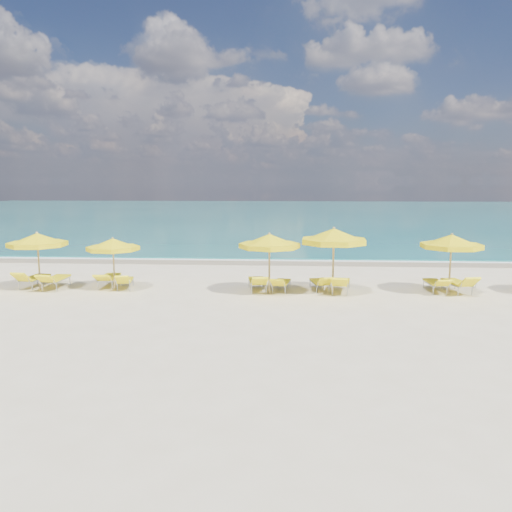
{
  "coord_description": "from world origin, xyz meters",
  "views": [
    {
      "loc": [
        1.32,
        -19.52,
        4.37
      ],
      "look_at": [
        0.0,
        1.5,
        1.2
      ],
      "focal_mm": 35.0,
      "sensor_mm": 36.0,
      "label": 1
    }
  ],
  "objects": [
    {
      "name": "lounger_2_left",
      "position": [
        -9.17,
        0.18,
        0.23
      ],
      "size": [
        0.8,
        1.93,
        0.83
      ],
      "rotation": [
        0.0,
        0.0,
        -0.1
      ],
      "color": "#A5A8AD",
      "rests_on": "ground"
    },
    {
      "name": "umbrella_3",
      "position": [
        -5.66,
        -0.07,
        1.83
      ],
      "size": [
        2.58,
        2.58,
        2.15
      ],
      "rotation": [
        0.0,
        0.0,
        0.25
      ],
      "color": "tan",
      "rests_on": "ground"
    },
    {
      "name": "umbrella_2",
      "position": [
        -8.7,
        -0.22,
        2.01
      ],
      "size": [
        2.92,
        2.92,
        2.36
      ],
      "rotation": [
        0.0,
        0.0,
        -0.3
      ],
      "color": "tan",
      "rests_on": "ground"
    },
    {
      "name": "lounger_6_left",
      "position": [
        7.25,
        0.36,
        0.22
      ],
      "size": [
        0.69,
        1.85,
        0.72
      ],
      "rotation": [
        0.0,
        0.0,
        0.06
      ],
      "color": "#A5A8AD",
      "rests_on": "ground"
    },
    {
      "name": "lounger_4_right",
      "position": [
        1.1,
        0.06,
        0.21
      ],
      "size": [
        0.84,
        1.77,
        0.7
      ],
      "rotation": [
        0.0,
        0.0,
        -0.17
      ],
      "color": "#A5A8AD",
      "rests_on": "ground"
    },
    {
      "name": "ocean",
      "position": [
        0.0,
        48.0,
        0.0
      ],
      "size": [
        120.0,
        80.0,
        0.3
      ],
      "primitive_type": "cube",
      "color": "#126563",
      "rests_on": "ground"
    },
    {
      "name": "umbrella_4",
      "position": [
        0.64,
        -0.41,
        2.06
      ],
      "size": [
        2.55,
        2.55,
        2.41
      ],
      "rotation": [
        0.0,
        0.0,
        0.07
      ],
      "color": "tan",
      "rests_on": "ground"
    },
    {
      "name": "umbrella_5",
      "position": [
        3.12,
        -0.22,
        2.24
      ],
      "size": [
        3.29,
        3.29,
        2.63
      ],
      "rotation": [
        0.0,
        0.0,
        0.33
      ],
      "color": "tan",
      "rests_on": "ground"
    },
    {
      "name": "lounger_3_left",
      "position": [
        -6.09,
        0.49,
        0.23
      ],
      "size": [
        0.78,
        2.04,
        0.75
      ],
      "rotation": [
        0.0,
        0.0,
        0.07
      ],
      "color": "#A5A8AD",
      "rests_on": "ground"
    },
    {
      "name": "lounger_5_left",
      "position": [
        2.65,
        0.27,
        0.21
      ],
      "size": [
        0.87,
        1.74,
        0.74
      ],
      "rotation": [
        0.0,
        0.0,
        0.2
      ],
      "color": "#A5A8AD",
      "rests_on": "ground"
    },
    {
      "name": "wet_sand_band",
      "position": [
        0.0,
        7.4,
        0.0
      ],
      "size": [
        120.0,
        2.6,
        0.01
      ],
      "primitive_type": "cube",
      "color": "tan",
      "rests_on": "ground"
    },
    {
      "name": "ground_plane",
      "position": [
        0.0,
        0.0,
        0.0
      ],
      "size": [
        120.0,
        120.0,
        0.0
      ],
      "primitive_type": "plane",
      "color": "beige"
    },
    {
      "name": "umbrella_6",
      "position": [
        7.68,
        0.06,
        2.04
      ],
      "size": [
        3.07,
        3.07,
        2.39
      ],
      "rotation": [
        0.0,
        0.0,
        0.38
      ],
      "color": "tan",
      "rests_on": "ground"
    },
    {
      "name": "lounger_6_right",
      "position": [
        8.06,
        0.25,
        0.24
      ],
      "size": [
        0.98,
        2.0,
        0.85
      ],
      "rotation": [
        0.0,
        0.0,
        0.19
      ],
      "color": "#A5A8AD",
      "rests_on": "ground"
    },
    {
      "name": "whitecap_near",
      "position": [
        -6.0,
        17.0,
        0.0
      ],
      "size": [
        14.0,
        0.36,
        0.05
      ],
      "primitive_type": "cube",
      "color": "white",
      "rests_on": "ground"
    },
    {
      "name": "lounger_4_left",
      "position": [
        0.15,
        0.06,
        0.24
      ],
      "size": [
        0.93,
        2.03,
        0.81
      ],
      "rotation": [
        0.0,
        0.0,
        0.15
      ],
      "color": "#A5A8AD",
      "rests_on": "ground"
    },
    {
      "name": "lounger_2_right",
      "position": [
        -8.17,
        0.04,
        0.24
      ],
      "size": [
        0.68,
        1.99,
        0.8
      ],
      "rotation": [
        0.0,
        0.0,
        0.01
      ],
      "color": "#A5A8AD",
      "rests_on": "ground"
    },
    {
      "name": "lounger_5_right",
      "position": [
        3.47,
        0.01,
        0.23
      ],
      "size": [
        0.95,
        2.01,
        0.81
      ],
      "rotation": [
        0.0,
        0.0,
        -0.17
      ],
      "color": "#A5A8AD",
      "rests_on": "ground"
    },
    {
      "name": "whitecap_far",
      "position": [
        8.0,
        24.0,
        0.0
      ],
      "size": [
        18.0,
        0.3,
        0.05
      ],
      "primitive_type": "cube",
      "color": "white",
      "rests_on": "ground"
    },
    {
      "name": "foam_line",
      "position": [
        0.0,
        8.2,
        0.0
      ],
      "size": [
        120.0,
        1.2,
        0.03
      ],
      "primitive_type": "cube",
      "color": "white",
      "rests_on": "ground"
    },
    {
      "name": "lounger_3_right",
      "position": [
        -5.29,
        0.14,
        0.2
      ],
      "size": [
        0.82,
        1.69,
        0.73
      ],
      "rotation": [
        0.0,
        0.0,
        0.18
      ],
      "color": "#A5A8AD",
      "rests_on": "ground"
    }
  ]
}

